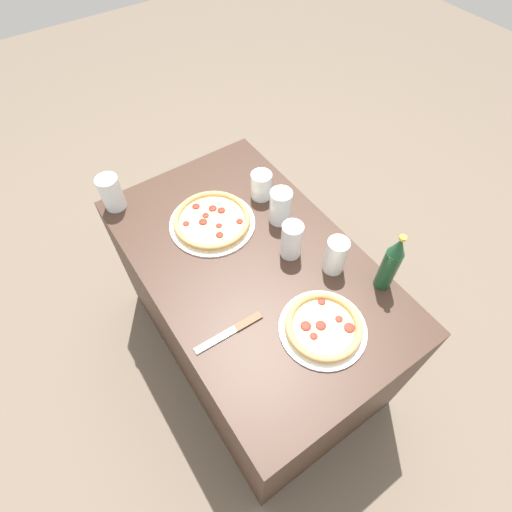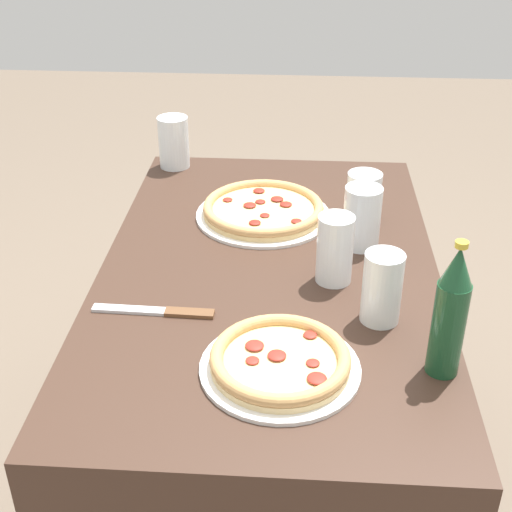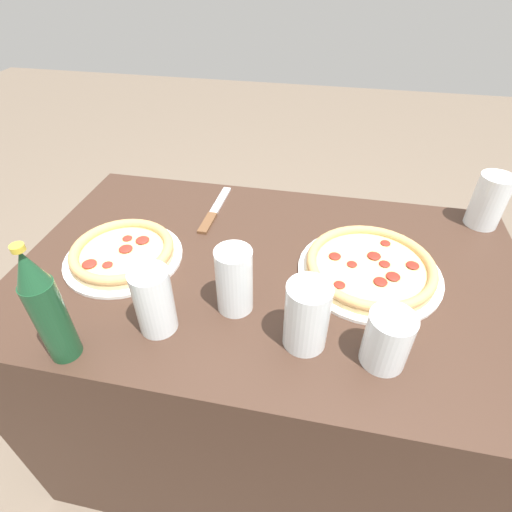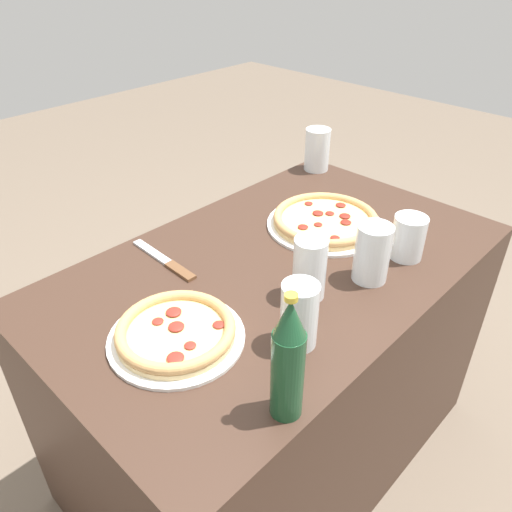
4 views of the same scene
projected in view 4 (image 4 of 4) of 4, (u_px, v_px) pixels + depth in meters
The scene contains 11 objects.
ground_plane at pixel (272, 446), 1.64m from camera, with size 8.00×8.00×0.00m, color #6B5B4C.
table at pixel (275, 367), 1.44m from camera, with size 1.18×0.72×0.73m.
pizza_salami at pixel (326, 220), 1.38m from camera, with size 0.32×0.32×0.04m.
pizza_veggie at pixel (176, 332), 1.00m from camera, with size 0.28×0.28×0.04m.
glass_red_wine at pixel (309, 271), 1.10m from camera, with size 0.07×0.07×0.15m.
glass_orange_juice at pixel (317, 151), 1.69m from camera, with size 0.08×0.08×0.14m.
glass_water at pixel (408, 239), 1.24m from camera, with size 0.08×0.08×0.11m.
glass_cola at pixel (372, 255), 1.15m from camera, with size 0.08×0.08×0.14m.
glass_mango_juice at pixel (299, 316), 0.97m from camera, with size 0.07×0.07×0.14m.
beer_bottle at pixel (288, 360), 0.80m from camera, with size 0.06×0.06×0.25m.
knife at pixel (166, 261), 1.24m from camera, with size 0.03×0.24×0.01m.
Camera 4 is at (-0.78, -0.67, 1.43)m, focal length 35.00 mm.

